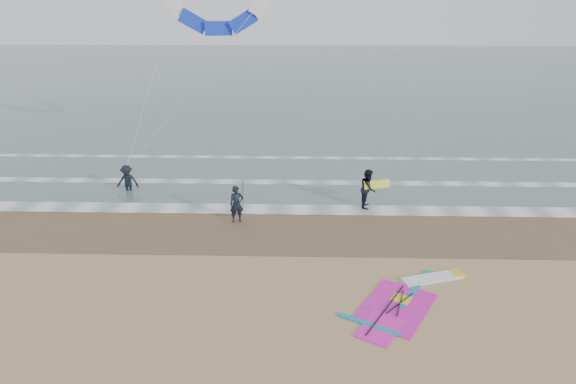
{
  "coord_description": "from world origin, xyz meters",
  "views": [
    {
      "loc": [
        0.03,
        -14.66,
        9.95
      ],
      "look_at": [
        -0.51,
        5.0,
        2.2
      ],
      "focal_mm": 32.0,
      "sensor_mm": 36.0,
      "label": 1
    }
  ],
  "objects_px": {
    "person_standing": "(237,204)",
    "person_walking": "(368,188)",
    "surf_kite": "(217,16)",
    "windsurf_rig": "(407,299)",
    "person_wading": "(127,175)"
  },
  "relations": [
    {
      "from": "person_wading",
      "to": "person_walking",
      "type": "bearing_deg",
      "value": -5.86
    },
    {
      "from": "person_walking",
      "to": "surf_kite",
      "type": "height_order",
      "value": "surf_kite"
    },
    {
      "from": "windsurf_rig",
      "to": "person_walking",
      "type": "bearing_deg",
      "value": 93.11
    },
    {
      "from": "person_walking",
      "to": "windsurf_rig",
      "type": "bearing_deg",
      "value": -166.59
    },
    {
      "from": "person_standing",
      "to": "surf_kite",
      "type": "relative_size",
      "value": 0.19
    },
    {
      "from": "person_walking",
      "to": "surf_kite",
      "type": "xyz_separation_m",
      "value": [
        -7.99,
        6.54,
        7.67
      ]
    },
    {
      "from": "person_standing",
      "to": "person_wading",
      "type": "height_order",
      "value": "person_wading"
    },
    {
      "from": "windsurf_rig",
      "to": "person_walking",
      "type": "relative_size",
      "value": 2.55
    },
    {
      "from": "person_standing",
      "to": "person_walking",
      "type": "distance_m",
      "value": 6.48
    },
    {
      "from": "person_standing",
      "to": "surf_kite",
      "type": "distance_m",
      "value": 11.62
    },
    {
      "from": "windsurf_rig",
      "to": "person_walking",
      "type": "xyz_separation_m",
      "value": [
        -0.44,
        8.16,
        0.94
      ]
    },
    {
      "from": "windsurf_rig",
      "to": "person_standing",
      "type": "xyz_separation_m",
      "value": [
        -6.64,
        6.25,
        0.84
      ]
    },
    {
      "from": "windsurf_rig",
      "to": "surf_kite",
      "type": "relative_size",
      "value": 0.55
    },
    {
      "from": "person_standing",
      "to": "person_wading",
      "type": "distance_m",
      "value": 7.23
    },
    {
      "from": "person_wading",
      "to": "windsurf_rig",
      "type": "bearing_deg",
      "value": -35.43
    }
  ]
}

